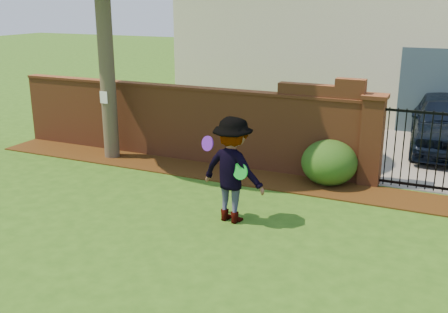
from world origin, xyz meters
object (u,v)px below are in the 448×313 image
at_px(car, 447,124).
at_px(frisbee_purple, 208,143).
at_px(man, 231,170).
at_px(frisbee_green, 240,171).

xyz_separation_m(car, frisbee_purple, (-3.63, -6.03, 0.60)).
distance_m(man, frisbee_green, 0.29).
relative_size(car, frisbee_green, 14.89).
bearing_deg(frisbee_green, car, 64.82).
height_order(man, frisbee_green, man).
xyz_separation_m(car, man, (-3.16, -6.08, 0.20)).
bearing_deg(car, frisbee_purple, -125.45).
relative_size(car, man, 2.29).
height_order(frisbee_purple, frisbee_green, frisbee_purple).
relative_size(man, frisbee_green, 6.49).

